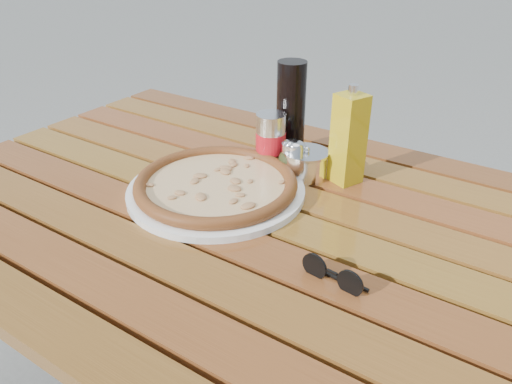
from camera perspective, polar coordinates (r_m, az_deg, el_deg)
The scene contains 10 objects.
table at distance 1.00m, azimuth -0.64°, elevation -5.76°, with size 1.40×0.90×0.75m.
plate at distance 1.02m, azimuth -4.57°, elevation 0.18°, with size 0.36×0.36×0.01m, color white.
pizza at distance 1.01m, azimuth -4.60°, elevation 0.96°, with size 0.35×0.35×0.03m.
pepper_shaker at distance 1.07m, azimuth 4.51°, elevation 3.75°, with size 0.07×0.07×0.08m.
oregano_shaker at distance 1.08m, azimuth 3.97°, elevation 3.91°, with size 0.06×0.06×0.08m.
dark_bottle at distance 1.15m, azimuth 4.00°, elevation 9.36°, with size 0.07×0.07×0.22m, color black.
soda_can at distance 1.11m, azimuth 1.70°, elevation 5.94°, with size 0.09×0.09×0.12m.
olive_oil_cruet at distance 1.04m, azimuth 10.52°, elevation 6.01°, with size 0.07×0.07×0.21m.
parmesan_tin at distance 1.08m, azimuth 5.74°, elevation 3.25°, with size 0.13×0.13×0.07m.
sunglasses at distance 0.78m, azimuth 8.76°, elevation -9.33°, with size 0.11×0.03×0.04m.
Camera 1 is at (0.46, -0.68, 1.25)m, focal length 35.00 mm.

